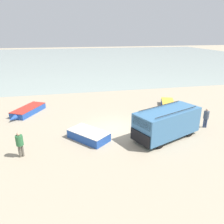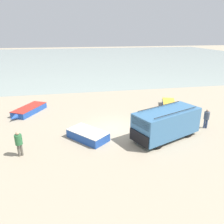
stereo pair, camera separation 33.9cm
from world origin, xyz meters
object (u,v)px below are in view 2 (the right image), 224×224
Objects in this scene: fishing_rowboat_1 at (29,110)px; fishing_rowboat_0 at (169,105)px; fisherman_0 at (19,141)px; fisherman_1 at (207,117)px; fishing_rowboat_2 at (87,134)px; parked_van at (166,123)px.

fishing_rowboat_0 is at bearing 114.09° from fishing_rowboat_1.
fisherman_0 reaches higher than fisherman_1.
fishing_rowboat_0 is at bearing -100.10° from fishing_rowboat_2.
fisherman_0 is (-13.78, -7.02, 0.74)m from fishing_rowboat_0.
parked_van reaches higher than fishing_rowboat_1.
fisherman_0 is (-4.52, -1.62, 0.71)m from fishing_rowboat_2.
fishing_rowboat_0 is 10.72m from fishing_rowboat_2.
fisherman_1 is at bearing 95.59° from fishing_rowboat_1.
fisherman_1 is at bearing 75.18° from fisherman_0.
parked_van reaches higher than fishing_rowboat_2.
fishing_rowboat_2 is at bearing 106.76° from fisherman_1.
fishing_rowboat_1 is 1.25× the size of fishing_rowboat_2.
fishing_rowboat_1 is (-14.53, 1.30, -0.01)m from fishing_rowboat_0.
fishing_rowboat_0 is at bearing -139.47° from parked_van.
fishing_rowboat_1 is at bearing -2.16° from fishing_rowboat_2.
parked_van reaches higher than fisherman_1.
fishing_rowboat_1 is 8.39m from fisherman_0.
fisherman_1 reaches higher than fishing_rowboat_1.
parked_van is at bearing 84.72° from fishing_rowboat_1.
fisherman_1 is (0.82, -5.41, 0.70)m from fishing_rowboat_0.
fishing_rowboat_2 is at bearing -32.14° from parked_van.
fisherman_0 is 1.04× the size of fisherman_1.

